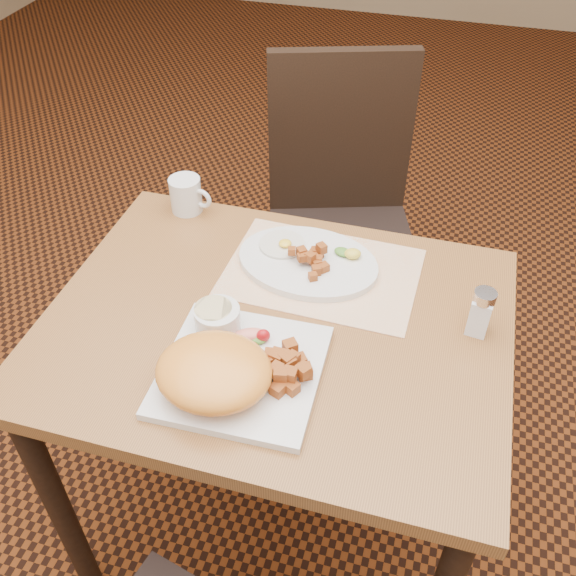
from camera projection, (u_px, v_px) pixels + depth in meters
The scene contains 15 objects.
ground at pixel (279, 516), 1.75m from camera, with size 8.00×8.00×0.00m, color black.
table at pixel (276, 359), 1.32m from camera, with size 0.90×0.70×0.75m.
chair_far at pixel (341, 207), 1.91m from camera, with size 0.53×0.54×0.97m.
placemat at pixel (322, 272), 1.36m from camera, with size 0.40×0.28×0.00m, color white.
plate_square at pixel (242, 371), 1.15m from camera, with size 0.28×0.28×0.02m, color silver.
plate_oval at pixel (308, 262), 1.37m from camera, with size 0.30×0.23×0.02m, color silver, non-canonical shape.
hollandaise_mound at pixel (213, 372), 1.09m from camera, with size 0.20×0.18×0.07m.
ramekin at pixel (217, 318), 1.20m from camera, with size 0.09×0.09×0.05m.
garnish_sq at pixel (254, 335), 1.19m from camera, with size 0.08×0.05×0.03m.
fried_egg at pixel (283, 244), 1.39m from camera, with size 0.10×0.10×0.02m.
garnish_ov at pixel (349, 253), 1.37m from camera, with size 0.07×0.04×0.02m.
salt_shaker at pixel (481, 312), 1.20m from camera, with size 0.05×0.05×0.10m.
coffee_mug at pixel (187, 195), 1.50m from camera, with size 0.11×0.07×0.08m.
home_fries_sq at pixel (285, 367), 1.11m from camera, with size 0.10×0.12×0.04m.
home_fries_ov at pixel (312, 258), 1.34m from camera, with size 0.10×0.10×0.03m.
Camera 1 is at (0.26, -0.85, 1.63)m, focal length 40.00 mm.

